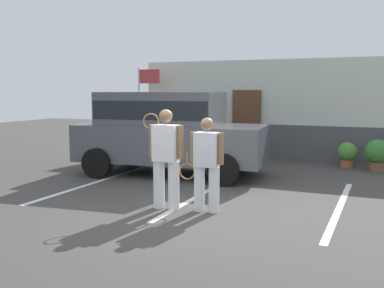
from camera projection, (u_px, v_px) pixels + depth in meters
ground_plane at (186, 214)px, 7.68m from camera, size 40.00×40.00×0.00m
parking_stripe_0 at (93, 183)px, 10.22m from camera, size 0.12×4.40×0.01m
parking_stripe_1 at (202, 194)px, 9.16m from camera, size 0.12×4.40×0.01m
parking_stripe_2 at (339, 207)px, 8.10m from camera, size 0.12×4.40×0.01m
house_frontage at (278, 113)px, 13.75m from camera, size 8.84×0.40×3.02m
parked_suv at (167, 129)px, 11.20m from camera, size 4.78×2.57×2.05m
tennis_player_man at (166, 157)px, 7.92m from camera, size 0.79×0.28×1.77m
tennis_player_woman at (206, 164)px, 7.74m from camera, size 0.87×0.27×1.63m
potted_plant_by_porch at (347, 153)px, 12.31m from camera, size 0.52×0.52×0.68m
potted_plant_secondary at (378, 154)px, 11.68m from camera, size 0.63×0.63×0.83m
flag_pole at (144, 94)px, 14.72m from camera, size 0.80×0.06×2.81m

